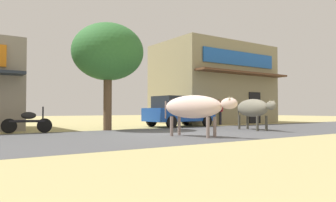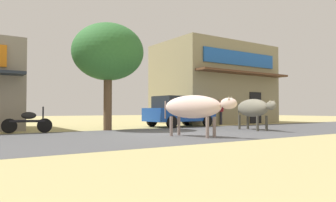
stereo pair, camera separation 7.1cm
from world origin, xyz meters
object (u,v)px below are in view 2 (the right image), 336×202
at_px(roadside_tree, 108,53).
at_px(cow_near_brown, 194,107).
at_px(pedestrian_by_shop, 220,110).
at_px(parked_hatchback_car, 178,111).
at_px(cow_far_dark, 253,108).
at_px(parked_motorcycle, 28,121).

height_order(roadside_tree, cow_near_brown, roadside_tree).
distance_m(cow_near_brown, pedestrian_by_shop, 9.25).
distance_m(parked_hatchback_car, cow_near_brown, 6.59).
relative_size(cow_near_brown, cow_far_dark, 0.98).
xyz_separation_m(roadside_tree, parked_hatchback_car, (4.44, 0.77, -2.63)).
bearing_deg(cow_far_dark, cow_near_brown, -163.85).
xyz_separation_m(parked_hatchback_car, cow_near_brown, (-3.41, -5.63, 0.15)).
bearing_deg(parked_motorcycle, cow_near_brown, -49.00).
height_order(parked_hatchback_car, cow_far_dark, parked_hatchback_car).
bearing_deg(roadside_tree, cow_far_dark, -33.52).
bearing_deg(cow_far_dark, pedestrian_by_shop, 62.35).
bearing_deg(pedestrian_by_shop, cow_far_dark, -117.65).
xyz_separation_m(parked_hatchback_car, pedestrian_by_shop, (3.51, 0.49, 0.07)).
xyz_separation_m(parked_motorcycle, cow_near_brown, (4.31, -4.95, 0.53)).
relative_size(roadside_tree, parked_motorcycle, 2.68).
height_order(cow_near_brown, pedestrian_by_shop, pedestrian_by_shop).
bearing_deg(pedestrian_by_shop, cow_near_brown, -138.53).
relative_size(parked_hatchback_car, parked_motorcycle, 2.18).
bearing_deg(cow_far_dark, roadside_tree, 146.48).
relative_size(cow_far_dark, pedestrian_by_shop, 1.77).
height_order(cow_far_dark, pedestrian_by_shop, pedestrian_by_shop).
height_order(roadside_tree, cow_far_dark, roadside_tree).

